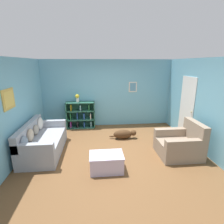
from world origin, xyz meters
TOP-DOWN VIEW (x-y plane):
  - ground_plane at (0.00, 0.00)m, footprint 14.00×14.00m
  - wall_back at (0.00, 2.25)m, footprint 5.60×0.13m
  - wall_left at (-2.55, -0.00)m, footprint 0.13×5.00m
  - wall_right at (2.55, 0.02)m, footprint 0.16×5.00m
  - couch at (-2.00, 0.07)m, footprint 0.93×1.88m
  - bookshelf at (-1.06, 2.03)m, footprint 1.09×0.35m
  - recliner_chair at (1.80, -0.44)m, footprint 1.07×0.97m
  - coffee_table at (-0.26, -0.96)m, footprint 0.78×0.52m
  - dog at (0.44, 0.78)m, footprint 0.92×0.28m
  - vase at (-1.16, 2.00)m, footprint 0.15×0.15m

SIDE VIEW (x-z plane):
  - ground_plane at x=0.00m, z-range 0.00..0.00m
  - dog at x=0.44m, z-range 0.00..0.32m
  - coffee_table at x=-0.26m, z-range 0.01..0.43m
  - recliner_chair at x=1.80m, z-range -0.15..0.80m
  - couch at x=-2.00m, z-range -0.11..0.76m
  - bookshelf at x=-1.06m, z-range -0.02..1.01m
  - vase at x=-1.16m, z-range 1.05..1.35m
  - wall_right at x=2.55m, z-range -0.01..2.59m
  - wall_back at x=0.00m, z-range 0.00..2.60m
  - wall_left at x=-2.55m, z-range 0.00..2.60m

